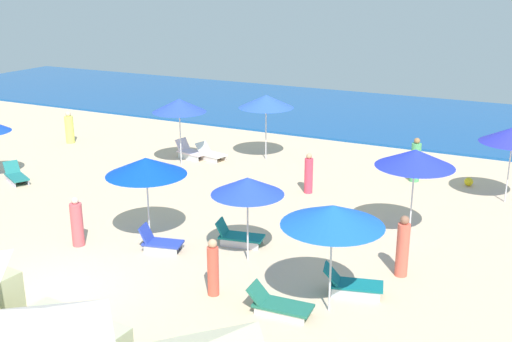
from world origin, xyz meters
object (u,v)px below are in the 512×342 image
at_px(umbrella_6, 266,101).
at_px(lounge_chair_1_0, 278,304).
at_px(umbrella_0, 179,105).
at_px(beachgoer_2, 77,223).
at_px(umbrella_2, 247,186).
at_px(lounge_chair_2_0, 238,236).
at_px(beachgoer_5, 309,175).
at_px(umbrella_5, 415,158).
at_px(beachgoer_4, 69,129).
at_px(umbrella_1, 333,215).
at_px(lounge_chair_7_0, 160,242).
at_px(lounge_chair_0_0, 210,154).
at_px(lounge_chair_3_0, 16,176).
at_px(beachgoer_6, 415,161).
at_px(lounge_chair_0_1, 191,152).
at_px(lounge_chair_1_1, 352,284).
at_px(beach_ball_1, 469,182).
at_px(umbrella_7, 146,166).
at_px(beachgoer_1, 403,248).
at_px(beachgoer_3, 213,268).

bearing_deg(umbrella_6, lounge_chair_1_0, -62.94).
relative_size(umbrella_0, beachgoer_2, 1.88).
xyz_separation_m(umbrella_2, lounge_chair_2_0, (-0.73, 0.80, -1.92)).
height_order(umbrella_6, beachgoer_5, umbrella_6).
relative_size(lounge_chair_1_0, umbrella_5, 0.56).
relative_size(umbrella_6, beachgoer_4, 1.84).
xyz_separation_m(umbrella_1, beachgoer_4, (-16.37, 9.10, -1.72)).
distance_m(umbrella_1, umbrella_2, 3.38).
distance_m(umbrella_5, lounge_chair_7_0, 7.79).
bearing_deg(lounge_chair_0_0, beachgoer_2, -160.50).
distance_m(lounge_chair_1_0, lounge_chair_3_0, 13.76).
height_order(beachgoer_5, beachgoer_6, beachgoer_6).
bearing_deg(beachgoer_4, umbrella_6, -68.39).
relative_size(lounge_chair_1_0, lounge_chair_2_0, 1.06).
bearing_deg(beachgoer_4, umbrella_0, -84.46).
xyz_separation_m(lounge_chair_1_0, beachgoer_2, (-6.85, 0.86, 0.46)).
relative_size(lounge_chair_1_0, lounge_chair_7_0, 1.20).
relative_size(lounge_chair_0_0, beachgoer_6, 0.84).
relative_size(umbrella_2, beachgoer_6, 1.40).
distance_m(umbrella_1, lounge_chair_7_0, 6.02).
bearing_deg(lounge_chair_0_0, lounge_chair_7_0, -145.52).
bearing_deg(lounge_chair_1_0, lounge_chair_0_1, 37.63).
relative_size(umbrella_0, lounge_chair_0_0, 1.95).
height_order(lounge_chair_3_0, umbrella_5, umbrella_5).
bearing_deg(beachgoer_5, umbrella_1, 149.10).
bearing_deg(lounge_chair_1_1, umbrella_5, -21.22).
height_order(lounge_chair_1_1, umbrella_2, umbrella_2).
height_order(beachgoer_6, beach_ball_1, beachgoer_6).
xyz_separation_m(lounge_chair_1_1, beachgoer_2, (-8.10, -0.77, 0.41)).
distance_m(lounge_chair_0_1, umbrella_7, 9.03).
height_order(lounge_chair_1_0, lounge_chair_1_1, lounge_chair_1_1).
bearing_deg(lounge_chair_1_0, beachgoer_1, -36.82).
distance_m(umbrella_2, umbrella_7, 3.24).
bearing_deg(beachgoer_5, lounge_chair_1_0, 141.07).
distance_m(umbrella_7, lounge_chair_7_0, 2.22).
distance_m(umbrella_1, beachgoer_3, 3.35).
xyz_separation_m(umbrella_7, beachgoer_5, (2.64, 6.09, -1.62)).
bearing_deg(beachgoer_2, umbrella_1, 142.19).
height_order(beachgoer_1, beachgoer_4, beachgoer_1).
distance_m(lounge_chair_1_0, beachgoer_4, 18.18).
xyz_separation_m(lounge_chair_0_1, beachgoer_2, (1.98, -9.25, 0.40)).
xyz_separation_m(lounge_chair_3_0, beach_ball_1, (15.64, 7.32, -0.08)).
bearing_deg(lounge_chair_3_0, lounge_chair_2_0, -70.37).
distance_m(lounge_chair_7_0, beachgoer_6, 10.92).
bearing_deg(umbrella_5, beachgoer_1, -81.43).
xyz_separation_m(lounge_chair_2_0, umbrella_6, (-3.15, 8.41, 2.28)).
distance_m(umbrella_1, lounge_chair_3_0, 14.73).
bearing_deg(beachgoer_3, lounge_chair_2_0, 70.31).
relative_size(lounge_chair_0_0, beachgoer_3, 0.97).
height_order(umbrella_0, lounge_chair_0_1, umbrella_0).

